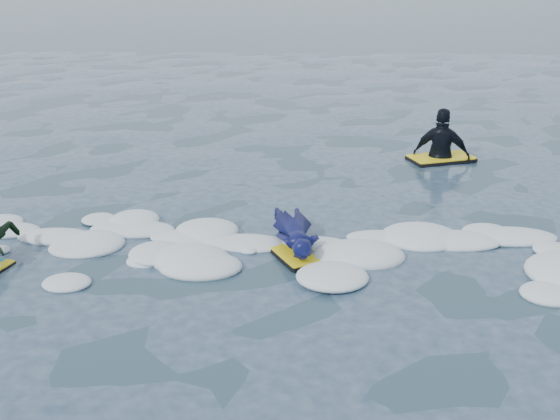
{
  "coord_description": "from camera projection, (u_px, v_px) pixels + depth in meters",
  "views": [
    {
      "loc": [
        1.24,
        -7.73,
        3.89
      ],
      "look_at": [
        0.85,
        1.6,
        0.43
      ],
      "focal_mm": 45.0,
      "sensor_mm": 36.0,
      "label": 1
    }
  ],
  "objects": [
    {
      "name": "ground",
      "position": [
        206.0,
        287.0,
        8.64
      ],
      "size": [
        120.0,
        120.0,
        0.0
      ],
      "primitive_type": "plane",
      "color": "#192C3D",
      "rests_on": "ground"
    },
    {
      "name": "foam_band",
      "position": [
        217.0,
        253.0,
        9.61
      ],
      "size": [
        12.0,
        3.1,
        0.3
      ],
      "primitive_type": null,
      "color": "white",
      "rests_on": "ground"
    },
    {
      "name": "waiting_rider_unit",
      "position": [
        441.0,
        156.0,
        13.79
      ],
      "size": [
        1.43,
        1.08,
        1.9
      ],
      "rotation": [
        0.0,
        0.0,
        0.35
      ],
      "color": "black",
      "rests_on": "ground"
    },
    {
      "name": "prone_woman_unit",
      "position": [
        296.0,
        234.0,
        9.68
      ],
      "size": [
        1.0,
        1.68,
        0.41
      ],
      "rotation": [
        0.0,
        0.0,
        2.05
      ],
      "color": "black",
      "rests_on": "ground"
    }
  ]
}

